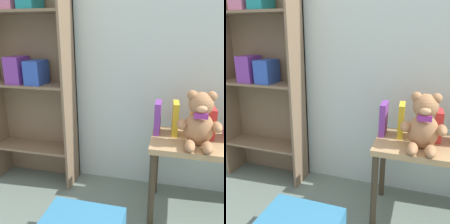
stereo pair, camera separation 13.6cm
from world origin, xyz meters
The scene contains 8 objects.
wall_back centered at (0.00, 1.46, 1.25)m, with size 4.80×0.06×2.50m.
bookshelf_side centered at (-0.93, 1.33, 0.89)m, with size 0.67×0.25×1.61m.
display_table centered at (0.33, 1.14, 0.45)m, with size 0.62×0.40×0.54m.
teddy_bear centered at (0.30, 1.06, 0.69)m, with size 0.25×0.23×0.33m.
book_standing_purple centered at (0.05, 1.21, 0.64)m, with size 0.04×0.14×0.21m, color purple.
book_standing_yellow centered at (0.17, 1.21, 0.65)m, with size 0.04×0.14×0.22m, color gold.
book_standing_orange centered at (0.28, 1.22, 0.64)m, with size 0.03×0.11×0.20m, color orange.
book_standing_red centered at (0.39, 1.22, 0.64)m, with size 0.04×0.14×0.19m, color red.
Camera 1 is at (0.13, -0.38, 1.18)m, focal length 40.00 mm.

